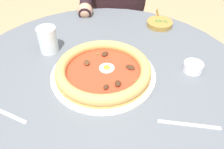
{
  "coord_description": "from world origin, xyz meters",
  "views": [
    {
      "loc": [
        0.44,
        -0.39,
        1.26
      ],
      "look_at": [
        0.02,
        0.02,
        0.75
      ],
      "focal_mm": 38.65,
      "sensor_mm": 36.0,
      "label": 1
    }
  ],
  "objects_px": {
    "pizza_on_plate": "(103,71)",
    "diner_person": "(115,30)",
    "dining_table": "(104,104)",
    "ramekin_capers": "(193,67)",
    "fork_utensil": "(189,125)",
    "cafe_chair_diner": "(116,18)",
    "water_glass": "(48,41)",
    "olive_pan": "(160,23)"
  },
  "relations": [
    {
      "from": "ramekin_capers",
      "to": "water_glass",
      "type": "bearing_deg",
      "value": -147.48
    },
    {
      "from": "water_glass",
      "to": "cafe_chair_diner",
      "type": "distance_m",
      "value": 0.82
    },
    {
      "from": "dining_table",
      "to": "water_glass",
      "type": "xyz_separation_m",
      "value": [
        -0.24,
        -0.04,
        0.18
      ]
    },
    {
      "from": "pizza_on_plate",
      "to": "fork_utensil",
      "type": "xyz_separation_m",
      "value": [
        0.3,
        0.03,
        -0.02
      ]
    },
    {
      "from": "dining_table",
      "to": "cafe_chair_diner",
      "type": "relative_size",
      "value": 1.18
    },
    {
      "from": "dining_table",
      "to": "pizza_on_plate",
      "type": "distance_m",
      "value": 0.16
    },
    {
      "from": "fork_utensil",
      "to": "diner_person",
      "type": "distance_m",
      "value": 0.97
    },
    {
      "from": "water_glass",
      "to": "ramekin_capers",
      "type": "distance_m",
      "value": 0.51
    },
    {
      "from": "diner_person",
      "to": "cafe_chair_diner",
      "type": "xyz_separation_m",
      "value": [
        -0.09,
        0.11,
        0.01
      ]
    },
    {
      "from": "dining_table",
      "to": "olive_pan",
      "type": "relative_size",
      "value": 8.53
    },
    {
      "from": "dining_table",
      "to": "water_glass",
      "type": "height_order",
      "value": "water_glass"
    },
    {
      "from": "pizza_on_plate",
      "to": "ramekin_capers",
      "type": "height_order",
      "value": "pizza_on_plate"
    },
    {
      "from": "diner_person",
      "to": "cafe_chair_diner",
      "type": "height_order",
      "value": "diner_person"
    },
    {
      "from": "water_glass",
      "to": "fork_utensil",
      "type": "relative_size",
      "value": 0.69
    },
    {
      "from": "pizza_on_plate",
      "to": "cafe_chair_diner",
      "type": "distance_m",
      "value": 0.9
    },
    {
      "from": "ramekin_capers",
      "to": "cafe_chair_diner",
      "type": "xyz_separation_m",
      "value": [
        -0.76,
        0.41,
        -0.26
      ]
    },
    {
      "from": "pizza_on_plate",
      "to": "diner_person",
      "type": "height_order",
      "value": "diner_person"
    },
    {
      "from": "diner_person",
      "to": "water_glass",
      "type": "bearing_deg",
      "value": -67.47
    },
    {
      "from": "olive_pan",
      "to": "ramekin_capers",
      "type": "bearing_deg",
      "value": -32.38
    },
    {
      "from": "fork_utensil",
      "to": "diner_person",
      "type": "xyz_separation_m",
      "value": [
        -0.78,
        0.51,
        -0.26
      ]
    },
    {
      "from": "pizza_on_plate",
      "to": "olive_pan",
      "type": "bearing_deg",
      "value": 100.27
    },
    {
      "from": "pizza_on_plate",
      "to": "ramekin_capers",
      "type": "bearing_deg",
      "value": 50.62
    },
    {
      "from": "pizza_on_plate",
      "to": "water_glass",
      "type": "height_order",
      "value": "water_glass"
    },
    {
      "from": "fork_utensil",
      "to": "olive_pan",
      "type": "bearing_deg",
      "value": 135.4
    },
    {
      "from": "pizza_on_plate",
      "to": "ramekin_capers",
      "type": "xyz_separation_m",
      "value": [
        0.19,
        0.23,
        -0.0
      ]
    },
    {
      "from": "water_glass",
      "to": "ramekin_capers",
      "type": "bearing_deg",
      "value": 32.52
    },
    {
      "from": "ramekin_capers",
      "to": "olive_pan",
      "type": "height_order",
      "value": "olive_pan"
    },
    {
      "from": "dining_table",
      "to": "fork_utensil",
      "type": "relative_size",
      "value": 7.23
    },
    {
      "from": "pizza_on_plate",
      "to": "cafe_chair_diner",
      "type": "relative_size",
      "value": 0.41
    },
    {
      "from": "dining_table",
      "to": "cafe_chair_diner",
      "type": "bearing_deg",
      "value": 131.75
    },
    {
      "from": "water_glass",
      "to": "olive_pan",
      "type": "height_order",
      "value": "water_glass"
    },
    {
      "from": "pizza_on_plate",
      "to": "cafe_chair_diner",
      "type": "bearing_deg",
      "value": 131.75
    },
    {
      "from": "fork_utensil",
      "to": "cafe_chair_diner",
      "type": "relative_size",
      "value": 0.16
    },
    {
      "from": "dining_table",
      "to": "ramekin_capers",
      "type": "relative_size",
      "value": 15.38
    },
    {
      "from": "fork_utensil",
      "to": "diner_person",
      "type": "relative_size",
      "value": 0.12
    },
    {
      "from": "ramekin_capers",
      "to": "cafe_chair_diner",
      "type": "height_order",
      "value": "cafe_chair_diner"
    },
    {
      "from": "olive_pan",
      "to": "fork_utensil",
      "type": "distance_m",
      "value": 0.52
    },
    {
      "from": "diner_person",
      "to": "pizza_on_plate",
      "type": "bearing_deg",
      "value": -48.11
    },
    {
      "from": "olive_pan",
      "to": "cafe_chair_diner",
      "type": "relative_size",
      "value": 0.14
    },
    {
      "from": "dining_table",
      "to": "ramekin_capers",
      "type": "distance_m",
      "value": 0.33
    },
    {
      "from": "ramekin_capers",
      "to": "fork_utensil",
      "type": "distance_m",
      "value": 0.23
    },
    {
      "from": "pizza_on_plate",
      "to": "water_glass",
      "type": "xyz_separation_m",
      "value": [
        -0.24,
        -0.04,
        0.02
      ]
    }
  ]
}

